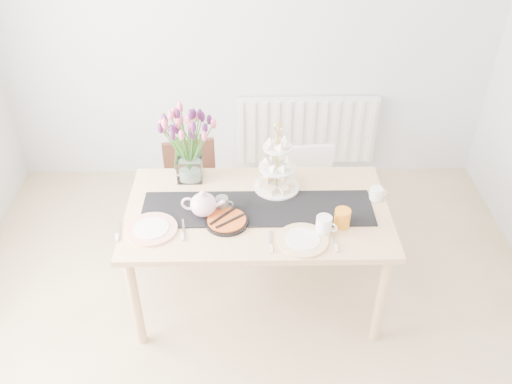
{
  "coord_description": "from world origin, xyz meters",
  "views": [
    {
      "loc": [
        0.01,
        -1.85,
        2.79
      ],
      "look_at": [
        0.05,
        0.67,
        0.92
      ],
      "focal_mm": 38.0,
      "sensor_mm": 36.0,
      "label": 1
    }
  ],
  "objects_px": {
    "chair_white": "(308,190)",
    "plate_left": "(151,229)",
    "chair_brown": "(193,186)",
    "mug_orange": "(342,218)",
    "radiator": "(306,130)",
    "teapot": "(203,205)",
    "dining_table": "(257,219)",
    "cake_stand": "(277,173)",
    "mug_white": "(324,225)",
    "plate_right": "(303,240)",
    "mug_grey": "(222,204)",
    "cream_jug": "(376,194)",
    "tart_tin": "(227,221)",
    "tulip_vase": "(187,135)"
  },
  "relations": [
    {
      "from": "cream_jug",
      "to": "mug_white",
      "type": "xyz_separation_m",
      "value": [
        -0.36,
        -0.31,
        0.01
      ]
    },
    {
      "from": "tulip_vase",
      "to": "plate_left",
      "type": "bearing_deg",
      "value": -109.35
    },
    {
      "from": "plate_right",
      "to": "radiator",
      "type": "bearing_deg",
      "value": 83.72
    },
    {
      "from": "mug_grey",
      "to": "plate_right",
      "type": "relative_size",
      "value": 0.31
    },
    {
      "from": "mug_grey",
      "to": "mug_orange",
      "type": "xyz_separation_m",
      "value": [
        0.7,
        -0.16,
        0.01
      ]
    },
    {
      "from": "tulip_vase",
      "to": "mug_grey",
      "type": "relative_size",
      "value": 6.58
    },
    {
      "from": "tulip_vase",
      "to": "plate_left",
      "type": "relative_size",
      "value": 1.98
    },
    {
      "from": "chair_brown",
      "to": "cream_jug",
      "type": "bearing_deg",
      "value": -37.61
    },
    {
      "from": "tulip_vase",
      "to": "mug_grey",
      "type": "xyz_separation_m",
      "value": [
        0.22,
        -0.34,
        -0.28
      ]
    },
    {
      "from": "dining_table",
      "to": "tulip_vase",
      "type": "bearing_deg",
      "value": 141.74
    },
    {
      "from": "plate_left",
      "to": "radiator",
      "type": "bearing_deg",
      "value": 57.35
    },
    {
      "from": "dining_table",
      "to": "plate_left",
      "type": "relative_size",
      "value": 5.32
    },
    {
      "from": "mug_orange",
      "to": "plate_left",
      "type": "distance_m",
      "value": 1.11
    },
    {
      "from": "cream_jug",
      "to": "plate_right",
      "type": "relative_size",
      "value": 0.27
    },
    {
      "from": "dining_table",
      "to": "plate_left",
      "type": "bearing_deg",
      "value": -163.1
    },
    {
      "from": "teapot",
      "to": "cake_stand",
      "type": "bearing_deg",
      "value": 37.33
    },
    {
      "from": "tulip_vase",
      "to": "teapot",
      "type": "distance_m",
      "value": 0.48
    },
    {
      "from": "dining_table",
      "to": "teapot",
      "type": "relative_size",
      "value": 6.32
    },
    {
      "from": "tart_tin",
      "to": "teapot",
      "type": "bearing_deg",
      "value": 150.5
    },
    {
      "from": "chair_white",
      "to": "plate_left",
      "type": "distance_m",
      "value": 1.33
    },
    {
      "from": "cake_stand",
      "to": "mug_white",
      "type": "xyz_separation_m",
      "value": [
        0.25,
        -0.43,
        -0.07
      ]
    },
    {
      "from": "radiator",
      "to": "teapot",
      "type": "distance_m",
      "value": 1.74
    },
    {
      "from": "chair_brown",
      "to": "mug_orange",
      "type": "relative_size",
      "value": 6.87
    },
    {
      "from": "mug_orange",
      "to": "plate_left",
      "type": "bearing_deg",
      "value": 114.31
    },
    {
      "from": "mug_grey",
      "to": "mug_orange",
      "type": "height_order",
      "value": "mug_orange"
    },
    {
      "from": "tart_tin",
      "to": "cake_stand",
      "type": "bearing_deg",
      "value": 48.0
    },
    {
      "from": "chair_white",
      "to": "tulip_vase",
      "type": "relative_size",
      "value": 1.26
    },
    {
      "from": "mug_orange",
      "to": "plate_right",
      "type": "height_order",
      "value": "mug_orange"
    },
    {
      "from": "chair_white",
      "to": "plate_left",
      "type": "height_order",
      "value": "plate_left"
    },
    {
      "from": "cake_stand",
      "to": "teapot",
      "type": "distance_m",
      "value": 0.52
    },
    {
      "from": "dining_table",
      "to": "mug_grey",
      "type": "bearing_deg",
      "value": -178.96
    },
    {
      "from": "radiator",
      "to": "chair_white",
      "type": "distance_m",
      "value": 0.85
    },
    {
      "from": "tulip_vase",
      "to": "mug_grey",
      "type": "bearing_deg",
      "value": -57.7
    },
    {
      "from": "tart_tin",
      "to": "plate_right",
      "type": "relative_size",
      "value": 0.87
    },
    {
      "from": "chair_white",
      "to": "cream_jug",
      "type": "height_order",
      "value": "cream_jug"
    },
    {
      "from": "dining_table",
      "to": "tulip_vase",
      "type": "xyz_separation_m",
      "value": [
        -0.43,
        0.34,
        0.4
      ]
    },
    {
      "from": "tart_tin",
      "to": "mug_white",
      "type": "relative_size",
      "value": 2.33
    },
    {
      "from": "chair_brown",
      "to": "mug_orange",
      "type": "bearing_deg",
      "value": -52.79
    },
    {
      "from": "chair_white",
      "to": "mug_white",
      "type": "xyz_separation_m",
      "value": [
        -0.01,
        -0.84,
        0.37
      ]
    },
    {
      "from": "chair_white",
      "to": "plate_left",
      "type": "relative_size",
      "value": 2.5
    },
    {
      "from": "mug_white",
      "to": "plate_left",
      "type": "bearing_deg",
      "value": -155.92
    },
    {
      "from": "plate_right",
      "to": "teapot",
      "type": "bearing_deg",
      "value": 156.93
    },
    {
      "from": "chair_white",
      "to": "teapot",
      "type": "xyz_separation_m",
      "value": [
        -0.71,
        -0.67,
        0.4
      ]
    },
    {
      "from": "mug_grey",
      "to": "chair_white",
      "type": "bearing_deg",
      "value": 50.91
    },
    {
      "from": "cake_stand",
      "to": "cream_jug",
      "type": "height_order",
      "value": "cake_stand"
    },
    {
      "from": "cake_stand",
      "to": "plate_left",
      "type": "bearing_deg",
      "value": -151.7
    },
    {
      "from": "chair_brown",
      "to": "cream_jug",
      "type": "height_order",
      "value": "cream_jug"
    },
    {
      "from": "plate_right",
      "to": "plate_left",
      "type": "bearing_deg",
      "value": 172.9
    },
    {
      "from": "chair_brown",
      "to": "chair_white",
      "type": "xyz_separation_m",
      "value": [
        0.86,
        -0.06,
        -0.01
      ]
    },
    {
      "from": "tulip_vase",
      "to": "plate_right",
      "type": "bearing_deg",
      "value": -43.03
    }
  ]
}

